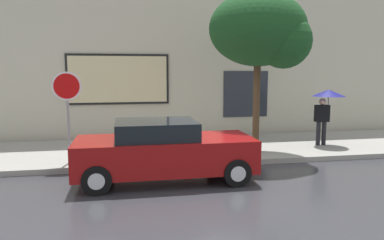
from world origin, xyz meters
name	(u,v)px	position (x,y,z in m)	size (l,w,h in m)	color
ground_plane	(213,178)	(0.00, 0.00, 0.00)	(60.00, 60.00, 0.00)	#333338
sidewalk	(191,149)	(0.00, 3.00, 0.07)	(20.00, 4.00, 0.15)	gray
building_facade	(179,48)	(-0.02, 5.50, 3.48)	(20.00, 0.67, 7.00)	beige
parked_car	(164,151)	(-1.21, 0.03, 0.72)	(4.18, 1.81, 1.44)	maroon
fire_hydrant	(189,143)	(-0.25, 1.99, 0.49)	(0.30, 0.44, 0.71)	red
pedestrian_with_umbrella	(327,100)	(4.46, 2.52, 1.65)	(1.06, 1.06, 1.85)	black
street_tree	(263,32)	(1.94, 1.86, 3.74)	(2.90, 2.47, 4.76)	#4C3823
stop_sign	(67,99)	(-3.58, 1.58, 1.87)	(0.76, 0.10, 2.44)	gray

